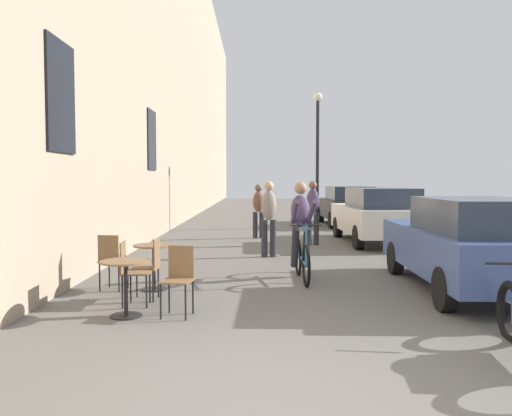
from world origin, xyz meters
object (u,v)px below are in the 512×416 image
at_px(cafe_chair_near_toward_street, 131,269).
at_px(pedestrian_near, 270,214).
at_px(cyclist_on_bicycle, 302,233).
at_px(pedestrian_far, 259,208).
at_px(cafe_chair_mid_toward_wall, 112,258).
at_px(parked_car_nearest, 470,243).
at_px(street_lamp, 318,142).
at_px(parked_car_second, 378,215).
at_px(cafe_table_near, 126,276).
at_px(cafe_chair_mid_toward_street, 151,264).
at_px(cafe_chair_near_toward_wall, 180,275).
at_px(pedestrian_mid, 313,209).
at_px(cafe_table_mid, 155,257).
at_px(parked_car_third, 348,205).

height_order(cafe_chair_near_toward_street, pedestrian_near, pedestrian_near).
height_order(cyclist_on_bicycle, pedestrian_far, cyclist_on_bicycle).
xyz_separation_m(cafe_chair_mid_toward_wall, parked_car_nearest, (5.60, -0.05, 0.25)).
bearing_deg(street_lamp, parked_car_second, -76.56).
xyz_separation_m(cafe_table_near, cyclist_on_bicycle, (2.46, 2.52, 0.29)).
bearing_deg(parked_car_nearest, pedestrian_far, 113.70).
relative_size(cafe_table_near, cafe_chair_near_toward_street, 0.81).
bearing_deg(cafe_chair_mid_toward_street, pedestrian_far, 78.50).
height_order(pedestrian_far, street_lamp, street_lamp).
height_order(cafe_chair_near_toward_wall, parked_car_nearest, parked_car_nearest).
xyz_separation_m(cafe_chair_near_toward_wall, pedestrian_mid, (2.52, 7.24, 0.45)).
height_order(cafe_chair_mid_toward_wall, cyclist_on_bicycle, cyclist_on_bicycle).
height_order(street_lamp, parked_car_nearest, street_lamp).
bearing_deg(cafe_table_mid, pedestrian_near, 61.34).
relative_size(cafe_chair_near_toward_wall, pedestrian_far, 0.55).
bearing_deg(pedestrian_far, cyclist_on_bicycle, -83.53).
relative_size(street_lamp, parked_car_second, 1.13).
distance_m(cafe_chair_mid_toward_wall, parked_car_third, 13.05).
bearing_deg(parked_car_nearest, cafe_table_mid, 178.51).
relative_size(cafe_table_near, street_lamp, 0.15).
height_order(cafe_table_mid, pedestrian_near, pedestrian_near).
distance_m(cafe_chair_mid_toward_street, parked_car_second, 8.32).
xyz_separation_m(pedestrian_near, parked_car_nearest, (3.04, -3.62, -0.21)).
bearing_deg(street_lamp, cafe_chair_mid_toward_street, -108.41).
height_order(cafe_chair_mid_toward_street, pedestrian_near, pedestrian_near).
bearing_deg(cafe_chair_mid_toward_street, parked_car_second, 53.97).
distance_m(cafe_chair_mid_toward_wall, pedestrian_far, 7.73).
bearing_deg(parked_car_third, cafe_chair_mid_toward_street, -112.30).
relative_size(cafe_chair_mid_toward_street, parked_car_nearest, 0.21).
bearing_deg(cafe_chair_near_toward_wall, parked_car_third, 71.13).
relative_size(cafe_chair_mid_toward_street, cyclist_on_bicycle, 0.51).
height_order(cyclist_on_bicycle, parked_car_second, cyclist_on_bicycle).
relative_size(cafe_chair_near_toward_wall, parked_car_second, 0.21).
xyz_separation_m(pedestrian_mid, parked_car_third, (1.98, 5.92, -0.19)).
xyz_separation_m(street_lamp, parked_car_nearest, (1.09, -10.81, -2.34)).
height_order(cafe_table_near, cyclist_on_bicycle, cyclist_on_bicycle).
bearing_deg(pedestrian_near, cafe_chair_near_toward_street, -114.10).
bearing_deg(cafe_table_near, cafe_chair_near_toward_street, 97.54).
distance_m(cafe_chair_near_toward_wall, cafe_table_mid, 1.66).
bearing_deg(parked_car_third, parked_car_nearest, -90.87).
distance_m(cafe_chair_near_toward_street, pedestrian_mid, 7.50).
bearing_deg(pedestrian_far, cafe_table_mid, -103.11).
xyz_separation_m(cafe_table_near, cafe_chair_mid_toward_wall, (-0.61, 1.53, -0.00)).
bearing_deg(cyclist_on_bicycle, cafe_chair_near_toward_street, -142.49).
bearing_deg(cafe_chair_mid_toward_wall, pedestrian_near, 54.35).
bearing_deg(pedestrian_near, cafe_chair_near_toward_wall, -104.33).
relative_size(pedestrian_far, street_lamp, 0.33).
xyz_separation_m(cafe_chair_mid_toward_street, parked_car_second, (4.89, 6.72, 0.28)).
bearing_deg(pedestrian_near, parked_car_second, 39.82).
relative_size(cafe_chair_mid_toward_street, pedestrian_near, 0.52).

